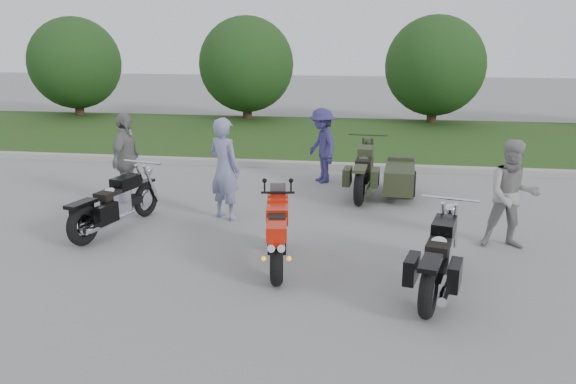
# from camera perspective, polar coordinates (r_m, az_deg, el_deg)

# --- Properties ---
(ground) EXTENTS (80.00, 80.00, 0.00)m
(ground) POSITION_cam_1_polar(r_m,az_deg,el_deg) (8.73, -4.25, -6.39)
(ground) COLOR gray
(ground) RESTS_ON ground
(curb) EXTENTS (60.00, 0.30, 0.15)m
(curb) POSITION_cam_1_polar(r_m,az_deg,el_deg) (14.36, 1.03, 2.79)
(curb) COLOR #A5A39B
(curb) RESTS_ON ground
(grass_strip) EXTENTS (60.00, 8.00, 0.14)m
(grass_strip) POSITION_cam_1_polar(r_m,az_deg,el_deg) (18.40, 2.76, 5.61)
(grass_strip) COLOR #33551D
(grass_strip) RESTS_ON ground
(tree_far_left) EXTENTS (3.60, 3.60, 4.00)m
(tree_far_left) POSITION_cam_1_polar(r_m,az_deg,el_deg) (24.47, -20.82, 12.13)
(tree_far_left) COLOR #3F2B1C
(tree_far_left) RESTS_ON ground
(tree_mid_left) EXTENTS (3.60, 3.60, 4.00)m
(tree_mid_left) POSITION_cam_1_polar(r_m,az_deg,el_deg) (21.95, -4.24, 12.79)
(tree_mid_left) COLOR #3F2B1C
(tree_mid_left) RESTS_ON ground
(tree_mid_right) EXTENTS (3.60, 3.60, 4.00)m
(tree_mid_right) POSITION_cam_1_polar(r_m,az_deg,el_deg) (21.51, 14.71, 12.28)
(tree_mid_right) COLOR #3F2B1C
(tree_mid_right) RESTS_ON ground
(sportbike_red) EXTENTS (0.52, 1.90, 0.90)m
(sportbike_red) POSITION_cam_1_polar(r_m,az_deg,el_deg) (8.10, -1.10, -4.12)
(sportbike_red) COLOR black
(sportbike_red) RESTS_ON ground
(cruiser_left) EXTENTS (0.71, 2.26, 0.88)m
(cruiser_left) POSITION_cam_1_polar(r_m,az_deg,el_deg) (10.05, -17.36, -1.38)
(cruiser_left) COLOR black
(cruiser_left) RESTS_ON ground
(cruiser_right) EXTENTS (0.70, 2.27, 0.89)m
(cruiser_right) POSITION_cam_1_polar(r_m,az_deg,el_deg) (7.58, 15.05, -6.74)
(cruiser_right) COLOR black
(cruiser_right) RESTS_ON ground
(cruiser_sidecar) EXTENTS (1.30, 2.49, 0.96)m
(cruiser_sidecar) POSITION_cam_1_polar(r_m,az_deg,el_deg) (11.85, 9.77, 1.65)
(cruiser_sidecar) COLOR black
(cruiser_sidecar) RESTS_ON ground
(person_stripe) EXTENTS (0.81, 0.72, 1.87)m
(person_stripe) POSITION_cam_1_polar(r_m,az_deg,el_deg) (10.24, -6.46, 2.37)
(person_stripe) COLOR #7F85AD
(person_stripe) RESTS_ON ground
(person_grey) EXTENTS (0.85, 0.66, 1.74)m
(person_grey) POSITION_cam_1_polar(r_m,az_deg,el_deg) (9.41, 21.84, -0.28)
(person_grey) COLOR #9B9A95
(person_grey) RESTS_ON ground
(person_denim) EXTENTS (1.09, 1.27, 1.70)m
(person_denim) POSITION_cam_1_polar(r_m,az_deg,el_deg) (12.82, 3.47, 4.73)
(person_denim) COLOR navy
(person_denim) RESTS_ON ground
(person_back) EXTENTS (0.48, 1.09, 1.84)m
(person_back) POSITION_cam_1_polar(r_m,az_deg,el_deg) (11.41, -16.11, 3.14)
(person_back) COLOR gray
(person_back) RESTS_ON ground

